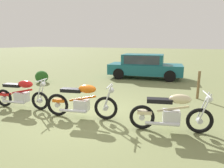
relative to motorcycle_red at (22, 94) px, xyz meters
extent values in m
plane|color=olive|center=(2.29, 0.36, -0.48)|extent=(120.00, 120.00, 0.00)
torus|color=black|center=(0.65, 0.13, -0.18)|extent=(0.61, 0.20, 0.60)
torus|color=black|center=(-0.70, -0.13, -0.18)|extent=(0.61, 0.20, 0.60)
cylinder|color=silver|center=(0.65, 0.13, -0.18)|extent=(0.16, 0.12, 0.14)
cylinder|color=silver|center=(-0.70, -0.13, -0.18)|extent=(0.16, 0.12, 0.14)
cylinder|color=silver|center=(0.69, 0.22, 0.16)|extent=(0.28, 0.09, 0.75)
cylinder|color=silver|center=(0.73, 0.05, 0.16)|extent=(0.28, 0.09, 0.75)
cube|color=silver|center=(-0.01, 0.00, -0.10)|extent=(0.45, 0.37, 0.32)
cylinder|color=red|center=(0.02, 0.01, 0.10)|extent=(0.75, 0.20, 0.22)
ellipsoid|color=red|center=(0.17, 0.04, 0.35)|extent=(0.56, 0.35, 0.24)
cube|color=black|center=(-0.30, -0.05, 0.29)|extent=(0.63, 0.35, 0.10)
cube|color=red|center=(-0.64, -0.11, -0.04)|extent=(0.39, 0.24, 0.08)
cylinder|color=silver|center=(0.75, 0.14, 0.50)|extent=(0.15, 0.64, 0.03)
sphere|color=silver|center=(0.81, 0.15, 0.38)|extent=(0.19, 0.19, 0.16)
cylinder|color=silver|center=(-0.19, -0.19, -0.24)|extent=(0.80, 0.22, 0.08)
torus|color=black|center=(2.95, 0.26, -0.14)|extent=(0.68, 0.24, 0.68)
torus|color=black|center=(1.52, -0.06, -0.14)|extent=(0.68, 0.24, 0.68)
cylinder|color=silver|center=(2.95, 0.26, -0.14)|extent=(0.16, 0.13, 0.14)
cylinder|color=silver|center=(1.52, -0.06, -0.14)|extent=(0.16, 0.13, 0.14)
cylinder|color=silver|center=(2.99, 0.36, 0.18)|extent=(0.27, 0.09, 0.72)
cylinder|color=silver|center=(3.03, 0.18, 0.18)|extent=(0.27, 0.09, 0.72)
cube|color=silver|center=(2.25, 0.10, -0.10)|extent=(0.46, 0.38, 0.32)
cylinder|color=orange|center=(2.28, 0.11, 0.10)|extent=(0.80, 0.23, 0.23)
ellipsoid|color=orange|center=(2.43, 0.14, 0.39)|extent=(0.56, 0.37, 0.24)
cube|color=black|center=(1.96, 0.04, 0.33)|extent=(0.64, 0.37, 0.10)
cube|color=orange|center=(1.58, -0.05, 0.00)|extent=(0.39, 0.25, 0.08)
cylinder|color=silver|center=(3.05, 0.28, 0.50)|extent=(0.17, 0.63, 0.03)
sphere|color=silver|center=(3.11, 0.29, 0.38)|extent=(0.19, 0.19, 0.16)
cylinder|color=silver|center=(2.07, -0.10, -0.24)|extent=(0.80, 0.25, 0.08)
torus|color=black|center=(5.38, 0.40, -0.16)|extent=(0.64, 0.24, 0.63)
torus|color=black|center=(4.06, 0.06, -0.16)|extent=(0.64, 0.24, 0.63)
cylinder|color=silver|center=(5.38, 0.40, -0.16)|extent=(0.16, 0.13, 0.14)
cylinder|color=silver|center=(4.06, 0.06, -0.16)|extent=(0.16, 0.13, 0.14)
cylinder|color=silver|center=(5.42, 0.50, 0.17)|extent=(0.27, 0.10, 0.74)
cylinder|color=silver|center=(5.46, 0.33, 0.17)|extent=(0.27, 0.10, 0.74)
cube|color=silver|center=(4.74, 0.23, -0.10)|extent=(0.46, 0.39, 0.32)
cylinder|color=beige|center=(4.77, 0.24, 0.10)|extent=(0.74, 0.24, 0.22)
ellipsoid|color=beige|center=(4.91, 0.28, 0.35)|extent=(0.57, 0.38, 0.24)
cube|color=black|center=(4.45, 0.16, 0.29)|extent=(0.64, 0.38, 0.10)
cube|color=beige|center=(4.12, 0.08, -0.02)|extent=(0.39, 0.26, 0.08)
cylinder|color=silver|center=(5.48, 0.42, 0.50)|extent=(0.19, 0.63, 0.03)
sphere|color=silver|center=(5.54, 0.44, 0.38)|extent=(0.19, 0.19, 0.16)
cylinder|color=silver|center=(4.57, 0.03, -0.24)|extent=(0.80, 0.27, 0.08)
cube|color=#19606B|center=(2.25, 7.13, 0.07)|extent=(4.48, 2.32, 0.60)
cube|color=#19606B|center=(2.10, 7.11, 0.65)|extent=(2.55, 1.87, 0.60)
cube|color=#2D3842|center=(2.10, 7.11, 0.67)|extent=(2.21, 1.85, 0.48)
cylinder|color=black|center=(3.56, 8.13, -0.16)|extent=(0.66, 0.31, 0.64)
cylinder|color=black|center=(3.79, 6.54, -0.16)|extent=(0.66, 0.31, 0.64)
cylinder|color=black|center=(0.71, 7.71, -0.16)|extent=(0.66, 0.31, 0.64)
cylinder|color=black|center=(0.94, 6.13, -0.16)|extent=(0.66, 0.31, 0.64)
cylinder|color=brown|center=(5.27, 3.61, 0.06)|extent=(0.10, 0.10, 1.08)
ellipsoid|color=#23591E|center=(-2.49, 3.53, -0.16)|extent=(0.69, 0.67, 0.64)
camera|label=1|loc=(5.30, -4.54, 1.70)|focal=31.92mm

